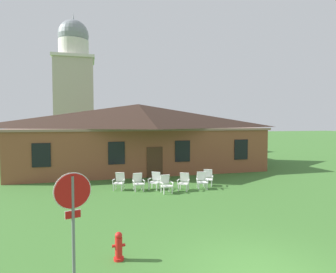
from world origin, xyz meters
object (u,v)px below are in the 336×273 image
lawn_chair_far_side (202,180)px  lawn_chair_under_eave (208,177)px  lawn_chair_near_door (138,181)px  lawn_chair_left_end (155,180)px  lawn_chair_by_porch (119,181)px  stop_sign (73,208)px  lawn_chair_right_end (184,181)px  lawn_chair_middle (166,183)px  fire_hydrant (119,247)px

lawn_chair_far_side → lawn_chair_under_eave: (0.67, 0.69, 0.00)m
lawn_chair_near_door → lawn_chair_left_end: (0.99, 0.10, 0.00)m
lawn_chair_by_porch → lawn_chair_left_end: (1.99, -0.35, 0.00)m
stop_sign → lawn_chair_right_end: (5.45, 8.62, -1.43)m
lawn_chair_near_door → lawn_chair_right_end: 2.57m
stop_sign → lawn_chair_near_door: 9.79m
lawn_chair_middle → lawn_chair_right_end: (1.13, 0.32, 0.00)m
stop_sign → fire_hydrant: (1.10, 1.32, -1.55)m
lawn_chair_far_side → fire_hydrant: size_ratio=1.21×
lawn_chair_near_door → lawn_chair_left_end: 1.00m
lawn_chair_near_door → lawn_chair_middle: same height
stop_sign → lawn_chair_right_end: bearing=57.7°
stop_sign → lawn_chair_far_side: (6.54, 8.66, -1.43)m
lawn_chair_far_side → lawn_chair_right_end: bearing=-178.1°
lawn_chair_near_door → lawn_chair_middle: (1.36, -0.92, 0.00)m
lawn_chair_middle → lawn_chair_near_door: bearing=145.9°
stop_sign → lawn_chair_far_side: size_ratio=2.84×
stop_sign → fire_hydrant: stop_sign is taller
lawn_chair_left_end → lawn_chair_right_end: bearing=-25.1°
lawn_chair_left_end → lawn_chair_by_porch: bearing=170.0°
stop_sign → fire_hydrant: size_ratio=3.44×
lawn_chair_far_side → fire_hydrant: bearing=-126.5°
lawn_chair_under_eave → fire_hydrant: (-6.11, -8.02, -0.12)m
lawn_chair_by_porch → lawn_chair_right_end: 3.65m
stop_sign → lawn_chair_left_end: 10.22m
lawn_chair_near_door → lawn_chair_left_end: size_ratio=1.00×
lawn_chair_middle → lawn_chair_far_side: (2.22, 0.35, 0.00)m
lawn_chair_left_end → lawn_chair_near_door: bearing=-174.4°
lawn_chair_near_door → lawn_chair_right_end: (2.49, -0.60, 0.00)m
lawn_chair_right_end → lawn_chair_under_eave: same height
lawn_chair_left_end → stop_sign: bearing=-113.0°
lawn_chair_by_porch → lawn_chair_far_side: bearing=-12.5°
lawn_chair_middle → lawn_chair_far_side: same height
stop_sign → fire_hydrant: 2.32m
stop_sign → lawn_chair_far_side: 10.94m
lawn_chair_by_porch → fire_hydrant: 8.40m
fire_hydrant → lawn_chair_left_end: bearing=70.4°
lawn_chair_right_end → lawn_chair_by_porch: bearing=163.2°
lawn_chair_middle → stop_sign: bearing=-117.5°
lawn_chair_left_end → lawn_chair_right_end: (1.50, -0.70, 0.00)m
lawn_chair_by_porch → lawn_chair_under_eave: same height
lawn_chair_by_porch → lawn_chair_left_end: bearing=-10.0°
stop_sign → lawn_chair_near_door: bearing=72.2°
lawn_chair_middle → fire_hydrant: 7.69m
fire_hydrant → lawn_chair_middle: bearing=65.3°
lawn_chair_far_side → lawn_chair_middle: bearing=-171.0°
lawn_chair_by_porch → lawn_chair_under_eave: (5.25, -0.33, 0.00)m
lawn_chair_under_eave → fire_hydrant: size_ratio=1.21×
lawn_chair_by_porch → lawn_chair_under_eave: bearing=-3.6°
lawn_chair_left_end → fire_hydrant: (-2.85, -8.00, -0.12)m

